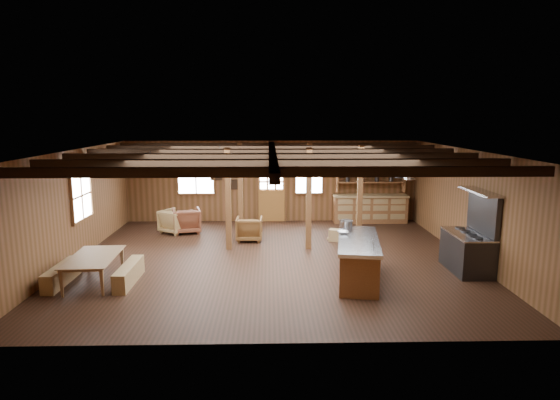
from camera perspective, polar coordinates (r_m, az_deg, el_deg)
name	(u,v)px	position (r m, az deg, el deg)	size (l,w,h in m)	color
room	(273,206)	(11.76, -0.92, -0.74)	(10.04, 9.04, 2.84)	black
ceiling_joists	(272,155)	(11.76, -0.95, 5.55)	(9.80, 8.82, 0.18)	black
timber_posts	(289,193)	(13.82, 1.16, 0.91)	(3.95, 2.35, 2.80)	#4E2916
back_door	(271,196)	(16.23, -1.05, 0.45)	(1.02, 0.08, 2.15)	brown
window_back_left	(196,176)	(16.33, -10.23, 2.90)	(1.32, 0.06, 1.32)	white
window_back_right	(309,176)	(16.20, 3.56, 2.99)	(1.02, 0.06, 1.32)	white
window_left	(81,196)	(13.15, -23.09, 0.49)	(0.14, 1.24, 1.32)	white
notice_boards	(228,175)	(16.19, -6.37, 3.08)	(1.08, 0.03, 0.90)	silver
back_counter	(370,205)	(16.42, 10.92, -0.62)	(2.55, 0.60, 2.45)	brown
pendant_lamps	(188,168)	(12.81, -11.11, 3.82)	(1.86, 2.36, 0.66)	#2D2D30
pot_rack	(397,170)	(12.40, 14.03, 3.56)	(0.41, 3.00, 0.46)	#2D2D30
kitchen_island	(358,259)	(10.71, 9.48, -7.08)	(1.26, 2.61, 1.20)	brown
step_stool	(335,235)	(13.89, 6.74, -4.28)	(0.39, 0.28, 0.35)	olive
commercial_range	(470,245)	(11.95, 22.11, -5.13)	(0.80, 1.57, 1.93)	#2D2D30
dining_table	(96,270)	(11.14, -21.53, -7.91)	(1.75, 0.98, 0.62)	brown
bench_wall	(62,274)	(11.45, -25.06, -8.22)	(0.28, 1.50, 0.41)	olive
bench_aisle	(129,274)	(10.94, -17.93, -8.56)	(0.28, 1.52, 0.42)	olive
armchair_a	(187,221)	(15.01, -11.33, -2.47)	(0.83, 0.86, 0.78)	brown
armchair_b	(249,229)	(13.85, -3.76, -3.53)	(0.75, 0.77, 0.70)	brown
armchair_c	(175,221)	(15.08, -12.64, -2.54)	(0.79, 0.81, 0.74)	olive
counter_pot	(346,224)	(11.50, 8.07, -2.95)	(0.33, 0.33, 0.20)	#B1B3B8
bowl	(343,232)	(10.98, 7.66, -3.93)	(0.26, 0.26, 0.06)	silver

